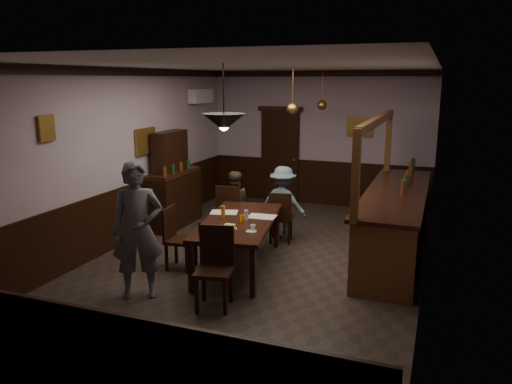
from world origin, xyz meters
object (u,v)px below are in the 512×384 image
at_px(pendant_brass_far, 322,105).
at_px(soda_can, 242,219).
at_px(person_standing, 138,230).
at_px(sideboard, 173,188).
at_px(chair_far_right, 281,215).
at_px(coffee_cup, 253,227).
at_px(chair_side, 176,235).
at_px(chair_near, 215,263).
at_px(bar_counter, 395,220).
at_px(dining_table, 239,224).
at_px(person_seated_left, 234,204).
at_px(pendant_brass_mid, 292,109).
at_px(person_seated_right, 283,203).
at_px(chair_far_left, 230,210).
at_px(pendant_iron, 224,122).

bearing_deg(pendant_brass_far, soda_can, -95.88).
relative_size(person_standing, sideboard, 0.98).
bearing_deg(chair_far_right, coffee_cup, 84.67).
xyz_separation_m(chair_side, pendant_brass_far, (1.34, 3.60, 1.78)).
height_order(chair_far_right, chair_near, chair_near).
height_order(coffee_cup, bar_counter, bar_counter).
bearing_deg(coffee_cup, dining_table, 122.12).
distance_m(chair_near, sideboard, 3.71).
distance_m(person_seated_left, bar_counter, 2.85).
relative_size(dining_table, chair_side, 2.48).
bearing_deg(pendant_brass_mid, bar_counter, -12.49).
height_order(person_seated_left, coffee_cup, person_seated_left).
height_order(person_seated_right, coffee_cup, person_seated_right).
height_order(sideboard, pendant_brass_far, pendant_brass_far).
relative_size(dining_table, person_seated_right, 1.78).
relative_size(person_seated_left, coffee_cup, 14.94).
bearing_deg(sideboard, dining_table, -38.39).
xyz_separation_m(dining_table, chair_far_right, (0.23, 1.33, -0.19)).
bearing_deg(chair_side, sideboard, 26.81).
bearing_deg(person_seated_right, chair_far_left, 31.78).
xyz_separation_m(pendant_brass_mid, pendant_brass_far, (0.20, 1.39, 0.00)).
bearing_deg(person_seated_right, chair_near, 95.46).
bearing_deg(soda_can, person_seated_left, 117.07).
bearing_deg(soda_can, chair_side, -167.74).
bearing_deg(sideboard, person_seated_right, -0.66).
bearing_deg(coffee_cup, chair_near, -111.36).
xyz_separation_m(chair_side, person_seated_right, (1.06, 1.95, 0.14)).
relative_size(chair_side, soda_can, 7.84).
height_order(chair_far_left, pendant_brass_mid, pendant_brass_mid).
relative_size(soda_can, pendant_iron, 0.14).
bearing_deg(pendant_iron, chair_near, -80.75).
bearing_deg(person_seated_left, bar_counter, 154.23).
bearing_deg(dining_table, person_seated_right, 83.50).
bearing_deg(pendant_brass_mid, person_seated_right, -104.84).
relative_size(sideboard, pendant_brass_mid, 2.27).
bearing_deg(chair_far_left, dining_table, 113.08).
bearing_deg(sideboard, chair_far_right, -7.39).
xyz_separation_m(person_seated_left, pendant_iron, (0.84, -2.24, 1.67)).
xyz_separation_m(person_seated_right, sideboard, (-2.24, 0.03, 0.08)).
bearing_deg(bar_counter, soda_can, -142.16).
distance_m(person_seated_right, bar_counter, 1.97).
bearing_deg(chair_side, pendant_brass_mid, -31.06).
bearing_deg(pendant_brass_far, dining_table, -97.94).
distance_m(person_seated_left, coffee_cup, 2.20).
height_order(chair_side, sideboard, sideboard).
height_order(chair_far_left, chair_side, chair_far_left).
bearing_deg(chair_far_right, sideboard, -18.01).
height_order(dining_table, chair_side, chair_side).
xyz_separation_m(chair_far_left, bar_counter, (2.81, 0.28, 0.02)).
bearing_deg(pendant_brass_far, sideboard, -147.02).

